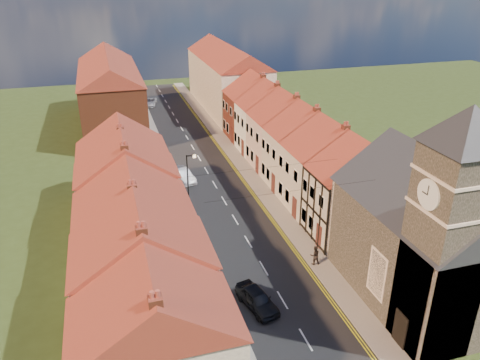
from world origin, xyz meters
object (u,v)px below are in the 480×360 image
at_px(lamppost, 189,181).
at_px(pedestrian_right, 315,255).
at_px(church, 435,227).
at_px(car_near, 257,299).
at_px(car_distant, 150,102).
at_px(car_mid, 182,175).
at_px(pedestrian_left, 204,242).

relative_size(lamppost, pedestrian_right, 3.75).
relative_size(church, car_near, 3.85).
bearing_deg(car_distant, church, -64.07).
relative_size(church, car_distant, 3.51).
bearing_deg(church, car_mid, 116.95).
relative_size(church, car_mid, 3.55).
height_order(car_mid, pedestrian_left, pedestrian_left).
xyz_separation_m(car_distant, pedestrian_left, (-1.01, -46.57, 0.40)).
xyz_separation_m(church, car_near, (-11.30, 2.51, -5.20)).
bearing_deg(pedestrian_left, lamppost, 78.63).
distance_m(car_distant, pedestrian_right, 51.17).
bearing_deg(car_near, church, -26.37).
distance_m(church, pedestrian_right, 9.46).
height_order(pedestrian_left, pedestrian_right, pedestrian_left).
bearing_deg(car_mid, pedestrian_right, -85.60).
bearing_deg(car_mid, church, -79.45).
distance_m(car_mid, car_distant, 32.02).
height_order(car_near, pedestrian_left, pedestrian_left).
relative_size(car_near, car_mid, 0.92).
bearing_deg(church, lamppost, 128.30).
bearing_deg(car_near, lamppost, 83.70).
xyz_separation_m(car_near, car_distant, (-0.98, 54.14, -0.07)).
height_order(car_near, car_mid, car_mid).
distance_m(lamppost, pedestrian_right, 13.49).
xyz_separation_m(church, car_distant, (-12.28, 56.65, -5.27)).
height_order(church, car_distant, church).
height_order(lamppost, car_mid, lamppost).
xyz_separation_m(church, pedestrian_left, (-13.29, 10.09, -4.88)).
bearing_deg(church, car_distant, 102.23).
height_order(car_near, pedestrian_right, pedestrian_right).
bearing_deg(church, pedestrian_left, 142.80).
distance_m(car_mid, pedestrian_left, 14.57).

